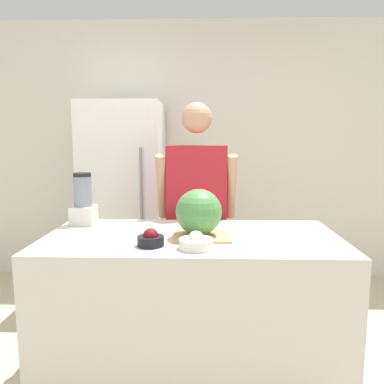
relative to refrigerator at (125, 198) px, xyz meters
name	(u,v)px	position (x,y,z in m)	size (l,w,h in m)	color
wall_back	(197,153)	(0.67, 0.40, 0.42)	(8.00, 0.06, 2.60)	silver
counter_island	(192,307)	(0.67, -1.35, -0.44)	(1.71, 0.83, 0.89)	beige
refrigerator	(125,198)	(0.00, 0.00, 0.00)	(0.71, 0.72, 1.77)	white
person	(197,216)	(0.69, -0.74, -0.01)	(0.58, 0.27, 1.70)	gray
cutting_board	(202,236)	(0.73, -1.39, 0.01)	(0.33, 0.26, 0.01)	tan
watermelon	(199,212)	(0.71, -1.38, 0.15)	(0.26, 0.26, 0.26)	#4C8C47
bowl_cherries	(151,239)	(0.46, -1.57, 0.04)	(0.14, 0.14, 0.09)	black
bowl_cream	(196,242)	(0.70, -1.61, 0.04)	(0.18, 0.18, 0.09)	white
blender	(83,202)	(-0.05, -1.08, 0.15)	(0.15, 0.15, 0.34)	silver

